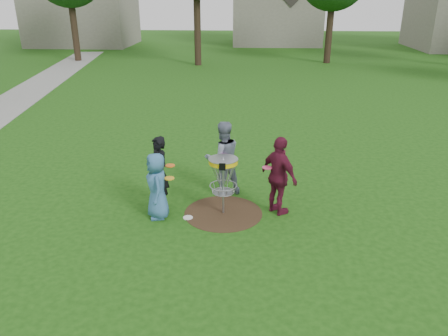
# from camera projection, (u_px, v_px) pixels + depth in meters

# --- Properties ---
(ground) EXTENTS (100.00, 100.00, 0.00)m
(ground) POSITION_uv_depth(u_px,v_px,m) (223.00, 213.00, 10.05)
(ground) COLOR #19470F
(ground) RESTS_ON ground
(dirt_patch) EXTENTS (1.80, 1.80, 0.01)m
(dirt_patch) POSITION_uv_depth(u_px,v_px,m) (223.00, 213.00, 10.04)
(dirt_patch) COLOR #47331E
(dirt_patch) RESTS_ON ground
(player_blue) EXTENTS (0.69, 0.86, 1.52)m
(player_blue) POSITION_uv_depth(u_px,v_px,m) (157.00, 186.00, 9.61)
(player_blue) COLOR teal
(player_blue) RESTS_ON ground
(player_black) EXTENTS (0.69, 0.74, 1.71)m
(player_black) POSITION_uv_depth(u_px,v_px,m) (159.00, 172.00, 10.10)
(player_black) COLOR black
(player_black) RESTS_ON ground
(player_grey) EXTENTS (1.11, 1.00, 1.87)m
(player_grey) POSITION_uv_depth(u_px,v_px,m) (223.00, 158.00, 10.72)
(player_grey) COLOR slate
(player_grey) RESTS_ON ground
(player_maroon) EXTENTS (1.02, 1.11, 1.83)m
(player_maroon) POSITION_uv_depth(u_px,v_px,m) (279.00, 176.00, 9.73)
(player_maroon) COLOR maroon
(player_maroon) RESTS_ON ground
(disc_on_grass) EXTENTS (0.22, 0.22, 0.02)m
(disc_on_grass) POSITION_uv_depth(u_px,v_px,m) (188.00, 218.00, 9.82)
(disc_on_grass) COLOR white
(disc_on_grass) RESTS_ON ground
(disc_golf_basket) EXTENTS (0.66, 0.67, 1.38)m
(disc_golf_basket) POSITION_uv_depth(u_px,v_px,m) (223.00, 172.00, 9.66)
(disc_golf_basket) COLOR #9EA0A5
(disc_golf_basket) RESTS_ON ground
(held_discs) EXTENTS (2.42, 1.24, 0.23)m
(held_discs) POSITION_uv_depth(u_px,v_px,m) (207.00, 166.00, 9.89)
(held_discs) COLOR #F6AC1B
(held_discs) RESTS_ON ground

